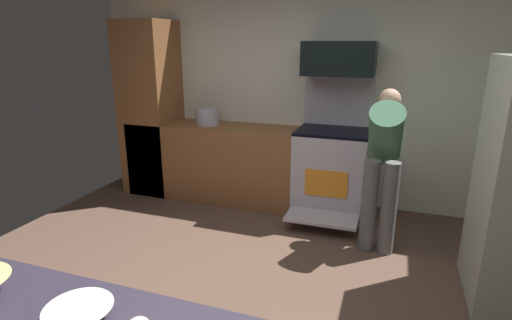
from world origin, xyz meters
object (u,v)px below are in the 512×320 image
Objects in this scene: oven_range at (331,169)px; person_cook at (384,158)px; microwave at (339,59)px; mixing_bowl_small at (79,314)px; stock_pot at (207,117)px.

oven_range is 1.05× the size of person_cook.
microwave is 3.08× the size of mixing_bowl_small.
person_cook is 5.11× the size of stock_pot.
microwave is 0.51× the size of person_cook.
oven_range is 6.28× the size of mixing_bowl_small.
microwave is 2.62× the size of stock_pot.
microwave reaches higher than person_cook.
oven_range reaches higher than mixing_bowl_small.
oven_range is at bearing 131.96° from person_cook.
microwave is at bearing 90.00° from oven_range.
mixing_bowl_small is 0.85× the size of stock_pot.
stock_pot is (-1.50, -0.08, -0.69)m from microwave.
oven_range reaches higher than stock_pot.
person_cook is at bearing -52.09° from microwave.
microwave is at bearing 127.91° from person_cook.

